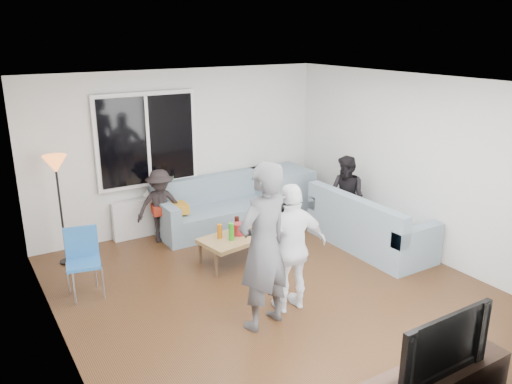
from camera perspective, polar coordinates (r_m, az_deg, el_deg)
floor at (r=6.61m, az=2.02°, el=-11.21°), size 5.00×5.50×0.04m
ceiling at (r=5.82m, az=2.31°, el=12.20°), size 5.00×5.50×0.04m
wall_back at (r=8.45m, az=-8.35°, el=4.67°), size 5.00×0.04×2.60m
wall_front at (r=4.25m, az=23.66°, el=-10.06°), size 5.00×0.04×2.60m
wall_left at (r=5.21m, az=-21.67°, el=-4.71°), size 0.04×5.50×2.60m
wall_right at (r=7.73m, az=17.93°, el=2.76°), size 0.04×5.50×2.60m
window_frame at (r=8.11m, az=-12.10°, el=5.73°), size 1.62×0.06×1.47m
window_glass at (r=8.07m, az=-12.00°, el=5.68°), size 1.50×0.02×1.35m
window_mullion at (r=8.07m, az=-11.97°, el=5.67°), size 0.05×0.03×1.35m
radiator at (r=8.41m, az=-11.47°, el=-2.61°), size 1.30×0.12×0.62m
potted_plant at (r=8.34m, az=-9.66°, el=0.74°), size 0.18×0.15×0.32m
vase at (r=8.24m, az=-12.05°, el=-0.24°), size 0.17×0.17×0.15m
sofa_back_section at (r=8.48m, az=-3.38°, el=-1.28°), size 2.30×0.85×0.85m
sofa_right_section at (r=7.90m, az=12.67°, el=-3.14°), size 2.00×0.85×0.85m
sofa_corner at (r=9.04m, az=2.98°, el=-0.06°), size 0.85×0.85×0.85m
cushion_yellow at (r=8.07m, az=-9.07°, el=-1.85°), size 0.41×0.36×0.14m
cushion_red at (r=8.09m, az=-10.26°, el=-1.86°), size 0.41×0.37×0.13m
coffee_table at (r=7.31m, az=-1.87°, el=-6.33°), size 1.18×0.76×0.40m
pitcher at (r=7.23m, az=-1.96°, el=-4.17°), size 0.17×0.17×0.17m
side_chair at (r=6.66m, az=-18.70°, el=-7.65°), size 0.47×0.47×0.86m
floor_lamp at (r=7.56m, az=-20.96°, el=-2.01°), size 0.32×0.32×1.56m
player_left at (r=5.51m, az=0.83°, el=-6.14°), size 0.78×0.60×1.90m
player_right at (r=5.93m, az=4.05°, el=-6.27°), size 0.93×0.44×1.54m
spectator_right at (r=8.21m, az=10.06°, el=-0.51°), size 0.60×0.71×1.30m
spectator_back at (r=8.02m, az=-10.59°, el=-1.54°), size 0.81×0.54×1.16m
television at (r=4.62m, az=19.48°, el=-15.41°), size 1.01×0.13×0.58m
bottle_b at (r=7.05m, az=-2.78°, el=-4.44°), size 0.08×0.08×0.25m
bottle_e at (r=7.42m, az=0.09°, el=-3.49°), size 0.07×0.07×0.19m
bottle_c at (r=7.39m, az=-2.16°, el=-3.52°), size 0.07×0.07×0.21m
bottle_d at (r=7.25m, az=-0.15°, el=-3.61°), size 0.07×0.07×0.29m
bottle_a at (r=7.12m, az=-4.09°, el=-4.40°), size 0.07×0.07×0.21m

